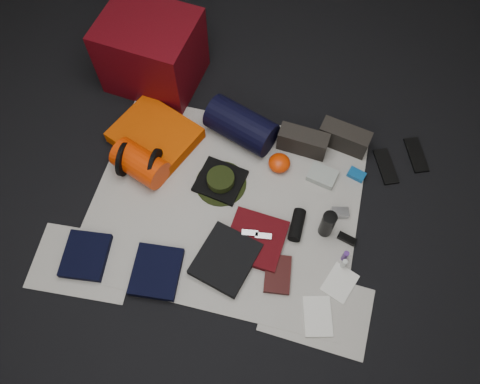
% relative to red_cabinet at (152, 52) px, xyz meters
% --- Properties ---
extents(floor, '(4.50, 4.50, 0.02)m').
position_rel_red_cabinet_xyz_m(floor, '(0.71, -0.85, -0.26)').
color(floor, black).
rests_on(floor, ground).
extents(newspaper_mat, '(1.60, 1.30, 0.01)m').
position_rel_red_cabinet_xyz_m(newspaper_mat, '(0.71, -0.85, -0.24)').
color(newspaper_mat, silver).
rests_on(newspaper_mat, floor).
extents(newspaper_sheet_front_left, '(0.61, 0.44, 0.00)m').
position_rel_red_cabinet_xyz_m(newspaper_sheet_front_left, '(0.01, -1.40, -0.25)').
color(newspaper_sheet_front_left, silver).
rests_on(newspaper_sheet_front_left, floor).
extents(newspaper_sheet_front_right, '(0.60, 0.43, 0.00)m').
position_rel_red_cabinet_xyz_m(newspaper_sheet_front_right, '(1.36, -1.35, -0.25)').
color(newspaper_sheet_front_right, silver).
rests_on(newspaper_sheet_front_right, floor).
extents(red_cabinet, '(0.65, 0.56, 0.50)m').
position_rel_red_cabinet_xyz_m(red_cabinet, '(0.00, 0.00, 0.00)').
color(red_cabinet, '#51060C').
rests_on(red_cabinet, floor).
extents(sleeping_pad, '(0.62, 0.57, 0.09)m').
position_rel_red_cabinet_xyz_m(sleeping_pad, '(0.16, -0.50, -0.20)').
color(sleeping_pad, '#D74702').
rests_on(sleeping_pad, newspaper_mat).
extents(stuff_sack, '(0.38, 0.30, 0.19)m').
position_rel_red_cabinet_xyz_m(stuff_sack, '(0.15, -0.75, -0.15)').
color(stuff_sack, red).
rests_on(stuff_sack, newspaper_mat).
extents(sack_strap_left, '(0.02, 0.22, 0.22)m').
position_rel_red_cabinet_xyz_m(sack_strap_left, '(0.05, -0.75, -0.13)').
color(sack_strap_left, black).
rests_on(sack_strap_left, newspaper_mat).
extents(sack_strap_right, '(0.03, 0.22, 0.22)m').
position_rel_red_cabinet_xyz_m(sack_strap_right, '(0.25, -0.75, -0.13)').
color(sack_strap_right, black).
rests_on(sack_strap_right, newspaper_mat).
extents(navy_duffel, '(0.49, 0.37, 0.23)m').
position_rel_red_cabinet_xyz_m(navy_duffel, '(0.69, -0.34, -0.13)').
color(navy_duffel, black).
rests_on(navy_duffel, newspaper_mat).
extents(boonie_brim, '(0.39, 0.39, 0.01)m').
position_rel_red_cabinet_xyz_m(boonie_brim, '(0.65, -0.72, -0.24)').
color(boonie_brim, black).
rests_on(boonie_brim, newspaper_mat).
extents(boonie_crown, '(0.17, 0.17, 0.08)m').
position_rel_red_cabinet_xyz_m(boonie_crown, '(0.65, -0.72, -0.20)').
color(boonie_crown, black).
rests_on(boonie_crown, boonie_brim).
extents(hiking_boot_left, '(0.32, 0.14, 0.16)m').
position_rel_red_cabinet_xyz_m(hiking_boot_left, '(1.09, -0.35, -0.16)').
color(hiking_boot_left, black).
rests_on(hiking_boot_left, newspaper_mat).
extents(hiking_boot_right, '(0.33, 0.18, 0.16)m').
position_rel_red_cabinet_xyz_m(hiking_boot_right, '(1.34, -0.26, -0.16)').
color(hiking_boot_right, black).
rests_on(hiking_boot_right, newspaper_mat).
extents(flip_flop_left, '(0.19, 0.27, 0.01)m').
position_rel_red_cabinet_xyz_m(flip_flop_left, '(1.64, -0.35, -0.24)').
color(flip_flop_left, black).
rests_on(flip_flop_left, floor).
extents(flip_flop_right, '(0.18, 0.27, 0.01)m').
position_rel_red_cabinet_xyz_m(flip_flop_right, '(1.82, -0.22, -0.24)').
color(flip_flop_right, black).
rests_on(flip_flop_right, floor).
extents(trousers_navy_a, '(0.28, 0.31, 0.04)m').
position_rel_red_cabinet_xyz_m(trousers_navy_a, '(0.02, -1.37, -0.22)').
color(trousers_navy_a, black).
rests_on(trousers_navy_a, newspaper_mat).
extents(trousers_navy_b, '(0.29, 0.32, 0.05)m').
position_rel_red_cabinet_xyz_m(trousers_navy_b, '(0.45, -1.36, -0.22)').
color(trousers_navy_b, black).
rests_on(trousers_navy_b, newspaper_mat).
extents(trousers_charcoal, '(0.39, 0.42, 0.05)m').
position_rel_red_cabinet_xyz_m(trousers_charcoal, '(0.81, -1.20, -0.21)').
color(trousers_charcoal, black).
rests_on(trousers_charcoal, newspaper_mat).
extents(black_tshirt, '(0.32, 0.30, 0.03)m').
position_rel_red_cabinet_xyz_m(black_tshirt, '(0.65, -0.71, -0.23)').
color(black_tshirt, black).
rests_on(black_tshirt, newspaper_mat).
extents(red_shirt, '(0.35, 0.35, 0.04)m').
position_rel_red_cabinet_xyz_m(red_shirt, '(0.95, -1.04, -0.22)').
color(red_shirt, '#4C080D').
rests_on(red_shirt, newspaper_mat).
extents(orange_stuff_sack, '(0.14, 0.14, 0.09)m').
position_rel_red_cabinet_xyz_m(orange_stuff_sack, '(0.98, -0.52, -0.20)').
color(orange_stuff_sack, red).
rests_on(orange_stuff_sack, newspaper_mat).
extents(first_aid_pouch, '(0.20, 0.16, 0.04)m').
position_rel_red_cabinet_xyz_m(first_aid_pouch, '(1.26, -0.53, -0.22)').
color(first_aid_pouch, '#969E97').
rests_on(first_aid_pouch, newspaper_mat).
extents(water_bottle, '(0.08, 0.08, 0.21)m').
position_rel_red_cabinet_xyz_m(water_bottle, '(1.33, -0.88, -0.14)').
color(water_bottle, black).
rests_on(water_bottle, newspaper_mat).
extents(speaker, '(0.08, 0.19, 0.07)m').
position_rel_red_cabinet_xyz_m(speaker, '(1.16, -0.90, -0.20)').
color(speaker, black).
rests_on(speaker, newspaper_mat).
extents(compact_camera, '(0.11, 0.08, 0.04)m').
position_rel_red_cabinet_xyz_m(compact_camera, '(1.40, -0.75, -0.22)').
color(compact_camera, '#A2A3A7').
rests_on(compact_camera, newspaper_mat).
extents(cyan_case, '(0.12, 0.10, 0.03)m').
position_rel_red_cabinet_xyz_m(cyan_case, '(1.46, -0.47, -0.23)').
color(cyan_case, '#0F5191').
rests_on(cyan_case, newspaper_mat).
extents(toiletry_purple, '(0.04, 0.04, 0.09)m').
position_rel_red_cabinet_xyz_m(toiletry_purple, '(1.46, -1.03, -0.19)').
color(toiletry_purple, '#4D2579').
rests_on(toiletry_purple, newspaper_mat).
extents(toiletry_clear, '(0.04, 0.04, 0.09)m').
position_rel_red_cabinet_xyz_m(toiletry_clear, '(1.46, -1.07, -0.20)').
color(toiletry_clear, silver).
rests_on(toiletry_clear, newspaper_mat).
extents(paperback_book, '(0.17, 0.24, 0.03)m').
position_rel_red_cabinet_xyz_m(paperback_book, '(1.11, -1.21, -0.23)').
color(paperback_book, black).
rests_on(paperback_book, newspaper_mat).
extents(map_booklet, '(0.20, 0.25, 0.01)m').
position_rel_red_cabinet_xyz_m(map_booklet, '(1.37, -1.39, -0.24)').
color(map_booklet, silver).
rests_on(map_booklet, newspaper_mat).
extents(map_printout, '(0.21, 0.24, 0.01)m').
position_rel_red_cabinet_xyz_m(map_printout, '(1.46, -1.17, -0.24)').
color(map_printout, silver).
rests_on(map_printout, newspaper_mat).
extents(sunglasses, '(0.12, 0.07, 0.03)m').
position_rel_red_cabinet_xyz_m(sunglasses, '(1.46, -0.91, -0.23)').
color(sunglasses, black).
rests_on(sunglasses, newspaper_mat).
extents(key_cluster, '(0.09, 0.09, 0.01)m').
position_rel_red_cabinet_xyz_m(key_cluster, '(0.02, -1.34, -0.24)').
color(key_cluster, '#A2A3A7').
rests_on(key_cluster, newspaper_mat).
extents(tape_roll, '(0.05, 0.05, 0.04)m').
position_rel_red_cabinet_xyz_m(tape_roll, '(0.67, -0.68, -0.20)').
color(tape_roll, silver).
rests_on(tape_roll, black_tshirt).
extents(energy_bar_a, '(0.10, 0.05, 0.01)m').
position_rel_red_cabinet_xyz_m(energy_bar_a, '(0.91, -1.02, -0.19)').
color(energy_bar_a, '#A2A3A7').
rests_on(energy_bar_a, red_shirt).
extents(energy_bar_b, '(0.10, 0.05, 0.01)m').
position_rel_red_cabinet_xyz_m(energy_bar_b, '(0.99, -1.02, -0.19)').
color(energy_bar_b, '#A2A3A7').
rests_on(energy_bar_b, red_shirt).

